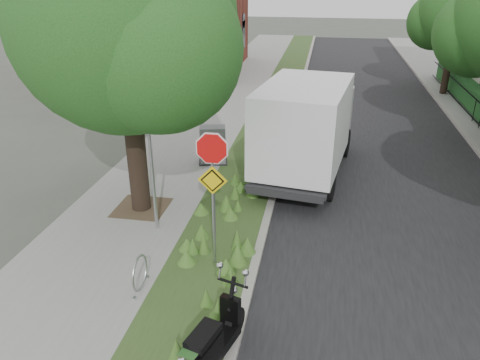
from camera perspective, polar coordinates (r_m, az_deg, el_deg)
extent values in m
plane|color=#4C5147|center=(10.18, 4.07, -13.14)|extent=(120.00, 120.00, 0.00)
cube|color=gray|center=(19.70, -4.99, 6.20)|extent=(3.50, 60.00, 0.12)
cube|color=#364D21|center=(19.19, 3.01, 5.76)|extent=(2.00, 60.00, 0.12)
cube|color=#9E9991|center=(19.10, 6.00, 5.58)|extent=(0.20, 60.00, 0.13)
cube|color=black|center=(19.21, 16.48, 4.61)|extent=(7.00, 60.00, 0.01)
cube|color=#9E9991|center=(19.91, 26.54, 3.86)|extent=(0.20, 60.00, 0.13)
cylinder|color=black|center=(12.44, -12.77, 5.85)|extent=(0.52, 0.52, 4.48)
sphere|color=#1B521B|center=(11.88, -14.04, 18.37)|extent=(5.40, 5.40, 5.40)
sphere|color=#1B521B|center=(13.21, -17.32, 15.59)|extent=(4.05, 4.05, 4.05)
sphere|color=#1B521B|center=(10.93, -9.79, 15.38)|extent=(3.78, 3.78, 3.78)
cube|color=#473828|center=(13.30, -11.89, -3.30)|extent=(1.40, 1.40, 0.01)
cylinder|color=#A5A8AD|center=(11.36, -10.80, 2.95)|extent=(0.08, 0.08, 4.00)
torus|color=#A5A8AD|center=(9.99, -12.13, -11.00)|extent=(0.05, 0.77, 0.77)
cube|color=#A5A8AD|center=(9.94, -12.72, -13.86)|extent=(0.06, 0.06, 0.04)
cube|color=#A5A8AD|center=(10.46, -11.23, -11.50)|extent=(0.06, 0.06, 0.04)
cylinder|color=#A5A8AD|center=(10.01, -3.25, -2.82)|extent=(0.07, 0.07, 3.00)
cylinder|color=red|center=(9.48, -3.47, 3.83)|extent=(0.86, 0.03, 0.86)
cylinder|color=white|center=(9.49, -3.45, 3.86)|extent=(0.94, 0.02, 0.94)
cube|color=yellow|center=(9.75, -3.37, -0.02)|extent=(0.64, 0.03, 0.64)
cube|color=maroon|center=(31.81, -9.13, 20.21)|extent=(9.00, 10.00, 8.00)
sphere|color=#1B521B|center=(19.53, 27.04, 15.64)|extent=(3.15, 3.15, 3.15)
cylinder|color=black|center=(27.12, 24.13, 13.37)|extent=(0.36, 0.36, 3.64)
sphere|color=#1B521B|center=(26.86, 24.97, 17.96)|extent=(3.80, 3.80, 3.80)
sphere|color=#1B521B|center=(27.27, 22.71, 17.38)|extent=(2.85, 2.85, 2.85)
sphere|color=#1B521B|center=(26.63, 26.70, 16.78)|extent=(2.66, 2.66, 2.66)
cylinder|color=black|center=(8.77, -0.65, -16.93)|extent=(0.29, 0.59, 0.57)
cube|color=black|center=(8.28, -3.14, -19.82)|extent=(0.72, 1.32, 0.20)
cube|color=black|center=(7.86, -4.66, -20.16)|extent=(0.58, 0.80, 0.44)
cube|color=black|center=(7.69, -4.51, -18.39)|extent=(0.50, 0.73, 0.13)
cube|color=#262628|center=(15.35, 7.89, 2.63)|extent=(2.97, 6.01, 0.20)
cube|color=#B7BABC|center=(17.14, 9.53, 8.12)|extent=(2.42, 1.82, 1.74)
cube|color=white|center=(14.34, 7.73, 6.83)|extent=(2.96, 4.43, 2.39)
cube|color=#262628|center=(16.05, -3.28, 2.23)|extent=(1.08, 0.84, 0.04)
cube|color=slate|center=(15.82, -3.33, 4.29)|extent=(0.95, 0.71, 1.28)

